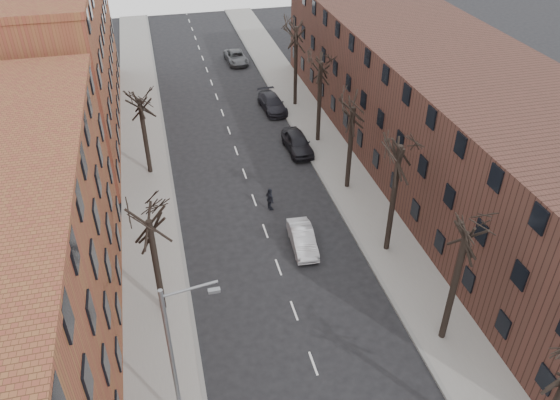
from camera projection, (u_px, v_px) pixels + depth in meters
sidewalk_left at (145, 167)px, 46.28m from camera, size 4.00×90.00×0.15m
sidewalk_right at (325, 145)px, 49.42m from camera, size 4.00×90.00×0.15m
building_left_far at (37, 59)px, 47.95m from camera, size 12.00×28.00×14.00m
building_right at (441, 109)px, 44.19m from camera, size 12.00×50.00×10.00m
tree_right_b at (441, 337)px, 31.02m from camera, size 5.20×5.20×10.80m
tree_right_c at (386, 250)px, 37.41m from camera, size 5.20×5.20×11.60m
tree_right_d at (347, 187)px, 43.79m from camera, size 5.20×5.20×10.00m
tree_right_e at (318, 141)px, 50.18m from camera, size 5.20×5.20×10.80m
tree_right_f at (295, 105)px, 56.57m from camera, size 5.20×5.20×11.60m
tree_left_a at (164, 309)px, 32.83m from camera, size 5.20×5.20×9.50m
tree_left_b at (151, 173)px, 45.60m from camera, size 5.20×5.20×9.50m
streetlight at (176, 356)px, 23.70m from camera, size 2.45×0.22×9.03m
silver_sedan at (302, 239)px, 37.25m from camera, size 1.74×4.35×1.41m
parked_car_near at (297, 142)px, 48.20m from camera, size 2.13×4.97×1.67m
parked_car_mid at (272, 103)px, 55.17m from camera, size 2.43×5.28×1.50m
parked_car_far at (236, 57)px, 66.15m from camera, size 2.53×5.06×1.38m
pedestrian_crossing at (270, 199)px, 40.78m from camera, size 0.71×1.17×1.86m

